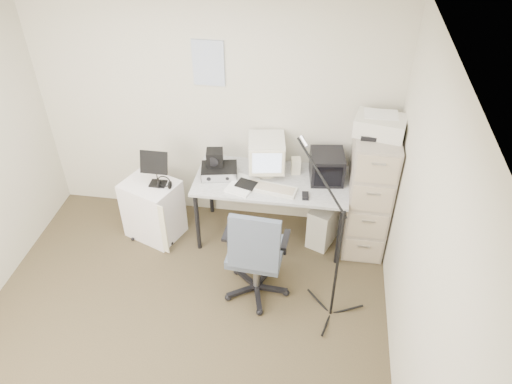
# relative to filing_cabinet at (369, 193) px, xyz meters

# --- Properties ---
(floor) EXTENTS (3.60, 3.60, 0.01)m
(floor) POSITION_rel_filing_cabinet_xyz_m (-1.58, -1.48, -0.66)
(floor) COLOR #3B3223
(floor) RESTS_ON ground
(ceiling) EXTENTS (3.60, 3.60, 0.01)m
(ceiling) POSITION_rel_filing_cabinet_xyz_m (-1.58, -1.48, 1.85)
(ceiling) COLOR white
(ceiling) RESTS_ON ground
(wall_back) EXTENTS (3.60, 0.02, 2.50)m
(wall_back) POSITION_rel_filing_cabinet_xyz_m (-1.58, 0.32, 0.60)
(wall_back) COLOR beige
(wall_back) RESTS_ON ground
(wall_right) EXTENTS (0.02, 3.60, 2.50)m
(wall_right) POSITION_rel_filing_cabinet_xyz_m (0.22, -1.48, 0.60)
(wall_right) COLOR beige
(wall_right) RESTS_ON ground
(wall_calendar) EXTENTS (0.30, 0.02, 0.44)m
(wall_calendar) POSITION_rel_filing_cabinet_xyz_m (-1.60, 0.31, 1.10)
(wall_calendar) COLOR white
(wall_calendar) RESTS_ON wall_back
(filing_cabinet) EXTENTS (0.40, 0.60, 1.30)m
(filing_cabinet) POSITION_rel_filing_cabinet_xyz_m (0.00, 0.00, 0.00)
(filing_cabinet) COLOR #A49687
(filing_cabinet) RESTS_ON floor
(printer) EXTENTS (0.49, 0.38, 0.17)m
(printer) POSITION_rel_filing_cabinet_xyz_m (0.00, 0.03, 0.73)
(printer) COLOR silver
(printer) RESTS_ON filing_cabinet
(desk) EXTENTS (1.50, 0.70, 0.73)m
(desk) POSITION_rel_filing_cabinet_xyz_m (-0.95, -0.03, -0.29)
(desk) COLOR silver
(desk) RESTS_ON floor
(crt_monitor) EXTENTS (0.40, 0.41, 0.38)m
(crt_monitor) POSITION_rel_filing_cabinet_xyz_m (-1.02, 0.09, 0.27)
(crt_monitor) COLOR silver
(crt_monitor) RESTS_ON desk
(crt_tv) EXTENTS (0.35, 0.37, 0.29)m
(crt_tv) POSITION_rel_filing_cabinet_xyz_m (-0.43, 0.07, 0.22)
(crt_tv) COLOR black
(crt_tv) RESTS_ON desk
(desk_speaker) EXTENTS (0.10, 0.10, 0.17)m
(desk_speaker) POSITION_rel_filing_cabinet_xyz_m (-0.73, 0.12, 0.16)
(desk_speaker) COLOR beige
(desk_speaker) RESTS_ON desk
(keyboard) EXTENTS (0.50, 0.25, 0.03)m
(keyboard) POSITION_rel_filing_cabinet_xyz_m (-0.93, -0.19, 0.09)
(keyboard) COLOR silver
(keyboard) RESTS_ON desk
(mouse) EXTENTS (0.07, 0.11, 0.03)m
(mouse) POSITION_rel_filing_cabinet_xyz_m (-0.60, -0.26, 0.10)
(mouse) COLOR black
(mouse) RESTS_ON desk
(radio_receiver) EXTENTS (0.39, 0.31, 0.10)m
(radio_receiver) POSITION_rel_filing_cabinet_xyz_m (-1.47, -0.03, 0.13)
(radio_receiver) COLOR black
(radio_receiver) RESTS_ON desk
(radio_speaker) EXTENTS (0.18, 0.17, 0.16)m
(radio_speaker) POSITION_rel_filing_cabinet_xyz_m (-1.52, 0.01, 0.26)
(radio_speaker) COLOR black
(radio_speaker) RESTS_ON radio_receiver
(papers) EXTENTS (0.32, 0.37, 0.02)m
(papers) POSITION_rel_filing_cabinet_xyz_m (-1.22, -0.17, 0.09)
(papers) COLOR white
(papers) RESTS_ON desk
(pc_tower) EXTENTS (0.39, 0.53, 0.46)m
(pc_tower) POSITION_rel_filing_cabinet_xyz_m (-0.38, 0.02, -0.42)
(pc_tower) COLOR silver
(pc_tower) RESTS_ON floor
(office_chair) EXTENTS (0.65, 0.65, 1.06)m
(office_chair) POSITION_rel_filing_cabinet_xyz_m (-0.98, -0.82, -0.12)
(office_chair) COLOR #424A53
(office_chair) RESTS_ON floor
(side_cart) EXTENTS (0.64, 0.58, 0.65)m
(side_cart) POSITION_rel_filing_cabinet_xyz_m (-2.16, -0.17, -0.32)
(side_cart) COLOR white
(side_cart) RESTS_ON floor
(music_stand) EXTENTS (0.30, 0.21, 0.40)m
(music_stand) POSITION_rel_filing_cabinet_xyz_m (-2.07, -0.16, 0.20)
(music_stand) COLOR black
(music_stand) RESTS_ON side_cart
(headphones) EXTENTS (0.16, 0.16, 0.03)m
(headphones) POSITION_rel_filing_cabinet_xyz_m (-1.99, -0.21, 0.05)
(headphones) COLOR black
(headphones) RESTS_ON side_cart
(mic_stand) EXTENTS (0.03, 0.03, 1.56)m
(mic_stand) POSITION_rel_filing_cabinet_xyz_m (-0.28, -0.98, 0.13)
(mic_stand) COLOR black
(mic_stand) RESTS_ON floor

